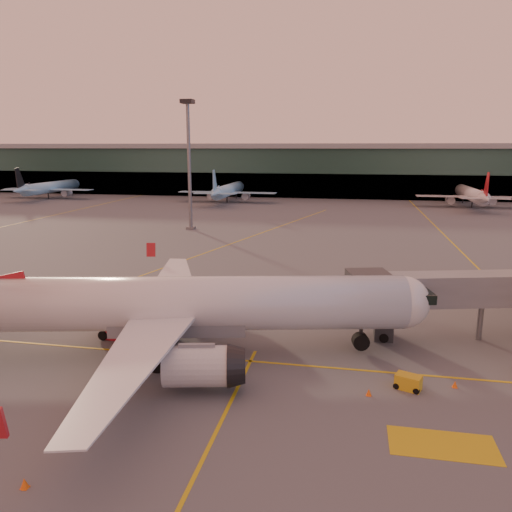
# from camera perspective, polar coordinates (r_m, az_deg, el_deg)

# --- Properties ---
(ground) EXTENTS (600.00, 600.00, 0.00)m
(ground) POSITION_cam_1_polar(r_m,az_deg,el_deg) (37.21, -10.05, -14.27)
(ground) COLOR #4C4F54
(ground) RESTS_ON ground
(taxi_markings) EXTENTS (100.12, 173.00, 0.01)m
(taxi_markings) POSITION_cam_1_polar(r_m,az_deg,el_deg) (79.68, -3.62, 0.36)
(taxi_markings) COLOR gold
(taxi_markings) RESTS_ON ground
(terminal) EXTENTS (400.00, 20.00, 17.60)m
(terminal) POSITION_cam_1_polar(r_m,az_deg,el_deg) (173.33, 6.95, 9.72)
(terminal) COLOR #19382D
(terminal) RESTS_ON ground
(mast_west_near) EXTENTS (2.40, 2.40, 25.60)m
(mast_west_near) POSITION_cam_1_polar(r_m,az_deg,el_deg) (102.20, -7.67, 11.32)
(mast_west_near) COLOR slate
(mast_west_near) RESTS_ON ground
(distant_aircraft_row) EXTENTS (290.00, 34.00, 13.00)m
(distant_aircraft_row) POSITION_cam_1_polar(r_m,az_deg,el_deg) (153.51, -1.68, 6.19)
(distant_aircraft_row) COLOR #8EC9ED
(distant_aircraft_row) RESTS_ON ground
(main_airplane) EXTENTS (41.46, 37.69, 12.61)m
(main_airplane) POSITION_cam_1_polar(r_m,az_deg,el_deg) (40.59, -9.14, -5.68)
(main_airplane) COLOR silver
(main_airplane) RESTS_ON ground
(jet_bridge) EXTENTS (24.23, 9.02, 6.13)m
(jet_bridge) POSITION_cam_1_polar(r_m,az_deg,el_deg) (48.08, 25.98, -3.71)
(jet_bridge) COLOR slate
(jet_bridge) RESTS_ON ground
(catering_truck) EXTENTS (5.70, 2.98, 4.26)m
(catering_truck) POSITION_cam_1_polar(r_m,az_deg,el_deg) (45.62, -14.89, -6.12)
(catering_truck) COLOR #AA1825
(catering_truck) RESTS_ON ground
(gpu_cart) EXTENTS (2.03, 1.63, 1.03)m
(gpu_cart) POSITION_cam_1_polar(r_m,az_deg,el_deg) (37.41, 17.01, -13.64)
(gpu_cart) COLOR gold
(gpu_cart) RESTS_ON ground
(cone_nose) EXTENTS (0.38, 0.38, 0.49)m
(cone_nose) POSITION_cam_1_polar(r_m,az_deg,el_deg) (38.81, 21.78, -13.46)
(cone_nose) COLOR #FD5F0D
(cone_nose) RESTS_ON ground
(cone_wing_right) EXTENTS (0.43, 0.43, 0.54)m
(cone_wing_right) POSITION_cam_1_polar(r_m,az_deg,el_deg) (29.48, -24.94, -22.50)
(cone_wing_right) COLOR #FD5F0D
(cone_wing_right) RESTS_ON ground
(cone_wing_left) EXTENTS (0.46, 0.46, 0.58)m
(cone_wing_left) POSITION_cam_1_polar(r_m,az_deg,el_deg) (58.14, -4.02, -3.92)
(cone_wing_left) COLOR #FD5F0D
(cone_wing_left) RESTS_ON ground
(cone_fwd) EXTENTS (0.38, 0.38, 0.49)m
(cone_fwd) POSITION_cam_1_polar(r_m,az_deg,el_deg) (35.98, 12.77, -14.95)
(cone_fwd) COLOR #FD5F0D
(cone_fwd) RESTS_ON ground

